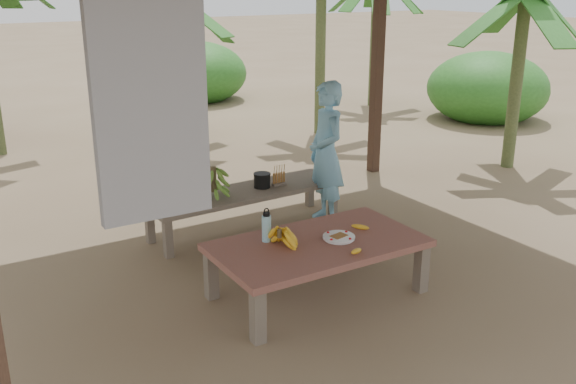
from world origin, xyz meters
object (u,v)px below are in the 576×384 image
ripe_banana_bunch (279,238)px  plate (339,237)px  cooking_pot (262,181)px  bench (246,195)px  work_table (318,249)px  woman (326,153)px  water_flask (267,227)px

ripe_banana_bunch → plate: bearing=-12.7°
cooking_pot → bench: bearing=-179.6°
work_table → woman: woman is taller
woman → cooking_pot: bearing=-99.3°
work_table → water_flask: 0.48m
work_table → plate: bearing=-15.2°
water_flask → woman: 1.90m
bench → ripe_banana_bunch: (-0.55, -1.63, 0.20)m
work_table → cooking_pot: (0.41, 1.70, 0.09)m
woman → bench: bearing=-94.6°
ripe_banana_bunch → woman: (1.43, 1.38, 0.21)m
plate → cooking_pot: bearing=82.5°
bench → water_flask: 1.58m
bench → woman: size_ratio=1.39×
ripe_banana_bunch → water_flask: 0.18m
woman → ripe_banana_bunch: bearing=-34.9°
bench → ripe_banana_bunch: 1.73m
plate → work_table: bearing=164.3°
bench → ripe_banana_bunch: ripe_banana_bunch is taller
woman → plate: bearing=-19.9°
ripe_banana_bunch → water_flask: size_ratio=0.98×
ripe_banana_bunch → water_flask: bearing=96.8°
ripe_banana_bunch → cooking_pot: bearing=65.1°
ripe_banana_bunch → woman: woman is taller
work_table → cooking_pot: 1.75m
plate → cooking_pot: (0.23, 1.75, 0.01)m
plate → woman: size_ratio=0.17×
bench → plate: bearing=-93.0°
work_table → woman: (1.09, 1.45, 0.37)m
ripe_banana_bunch → cooking_pot: size_ratio=1.63×
ripe_banana_bunch → cooking_pot: 1.80m
work_table → water_flask: bearing=146.6°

